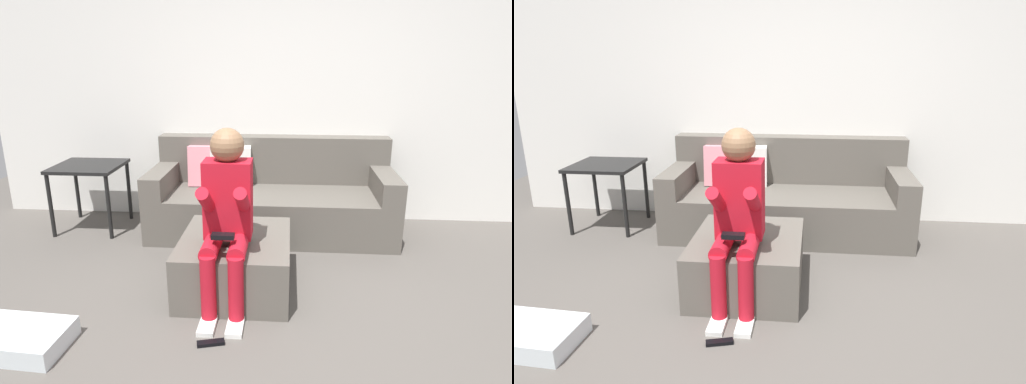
% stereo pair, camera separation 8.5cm
% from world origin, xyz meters
% --- Properties ---
extents(ground_plane, '(7.78, 7.78, 0.00)m').
position_xyz_m(ground_plane, '(0.00, 0.00, 0.00)').
color(ground_plane, '#544F49').
extents(wall_back, '(5.98, 0.10, 2.66)m').
position_xyz_m(wall_back, '(0.00, 2.37, 1.33)').
color(wall_back, silver).
rests_on(wall_back, ground_plane).
extents(couch_sectional, '(2.19, 0.87, 0.85)m').
position_xyz_m(couch_sectional, '(-0.19, 1.95, 0.31)').
color(couch_sectional, '#59544C').
rests_on(couch_sectional, ground_plane).
extents(ottoman, '(0.75, 0.83, 0.38)m').
position_xyz_m(ottoman, '(-0.38, 0.83, 0.19)').
color(ottoman, '#59544C').
rests_on(ottoman, ground_plane).
extents(person_seated, '(0.31, 0.61, 1.16)m').
position_xyz_m(person_seated, '(-0.41, 0.65, 0.65)').
color(person_seated, red).
rests_on(person_seated, ground_plane).
extents(storage_bin, '(0.53, 0.39, 0.12)m').
position_xyz_m(storage_bin, '(-1.51, 0.06, 0.06)').
color(storage_bin, silver).
rests_on(storage_bin, ground_plane).
extents(side_table, '(0.60, 0.57, 0.62)m').
position_xyz_m(side_table, '(-1.88, 1.87, 0.53)').
color(side_table, black).
rests_on(side_table, ground_plane).
extents(remote_near_ottoman, '(0.16, 0.08, 0.02)m').
position_xyz_m(remote_near_ottoman, '(-0.45, 0.16, 0.01)').
color(remote_near_ottoman, black).
rests_on(remote_near_ottoman, ground_plane).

